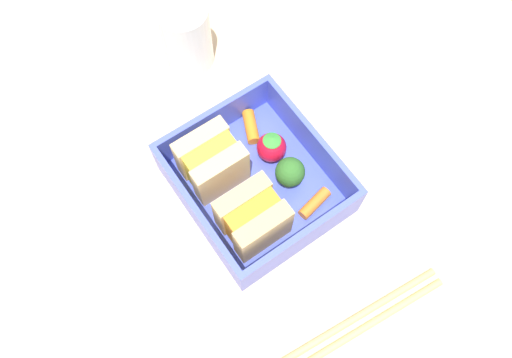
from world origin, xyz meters
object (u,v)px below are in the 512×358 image
(carrot_stick_left, at_px, (315,203))
(broccoli_floret, at_px, (290,173))
(strawberry_far_left, at_px, (272,147))
(folded_napkin, at_px, (364,93))
(sandwich_center_left, at_px, (212,162))
(drinking_glass, at_px, (186,36))
(sandwich_left, at_px, (253,218))
(carrot_stick_far_left, at_px, (251,127))
(chopstick_pair, at_px, (351,328))

(carrot_stick_left, xyz_separation_m, broccoli_floret, (0.04, 0.01, 0.02))
(strawberry_far_left, height_order, folded_napkin, strawberry_far_left)
(sandwich_center_left, xyz_separation_m, carrot_stick_left, (-0.09, -0.06, -0.02))
(broccoli_floret, bearing_deg, drinking_glass, -0.56)
(sandwich_left, distance_m, carrot_stick_far_left, 0.11)
(carrot_stick_left, relative_size, broccoli_floret, 0.95)
(drinking_glass, bearing_deg, broccoli_floret, 179.44)
(drinking_glass, bearing_deg, sandwich_left, 164.40)
(sandwich_left, xyz_separation_m, carrot_stick_left, (-0.02, -0.06, -0.02))
(strawberry_far_left, bearing_deg, sandwich_left, 131.85)
(sandwich_left, distance_m, strawberry_far_left, 0.08)
(sandwich_left, xyz_separation_m, carrot_stick_far_left, (0.09, -0.06, -0.02))
(carrot_stick_left, distance_m, folded_napkin, 0.15)
(drinking_glass, bearing_deg, carrot_stick_far_left, -179.84)
(sandwich_center_left, distance_m, strawberry_far_left, 0.06)
(strawberry_far_left, bearing_deg, broccoli_floret, 174.77)
(sandwich_center_left, bearing_deg, broccoli_floret, -131.52)
(folded_napkin, bearing_deg, drinking_glass, 41.41)
(strawberry_far_left, bearing_deg, drinking_glass, 0.49)
(carrot_stick_left, xyz_separation_m, strawberry_far_left, (0.07, 0.00, 0.01))
(sandwich_center_left, xyz_separation_m, chopstick_pair, (-0.20, -0.02, -0.04))
(folded_napkin, bearing_deg, carrot_stick_left, 120.13)
(chopstick_pair, bearing_deg, carrot_stick_left, -20.56)
(sandwich_center_left, distance_m, chopstick_pair, 0.21)
(sandwich_left, xyz_separation_m, chopstick_pair, (-0.13, -0.02, -0.04))
(sandwich_left, distance_m, drinking_glass, 0.22)
(strawberry_far_left, relative_size, drinking_glass, 0.46)
(broccoli_floret, relative_size, chopstick_pair, 0.19)
(sandwich_center_left, distance_m, drinking_glass, 0.16)
(sandwich_left, relative_size, folded_napkin, 0.52)
(carrot_stick_far_left, height_order, chopstick_pair, carrot_stick_far_left)
(carrot_stick_left, bearing_deg, broccoli_floret, 8.72)
(sandwich_left, bearing_deg, folded_napkin, -72.83)
(sandwich_left, bearing_deg, carrot_stick_far_left, -33.60)
(sandwich_center_left, xyz_separation_m, carrot_stick_far_left, (0.02, -0.06, -0.02))
(sandwich_center_left, xyz_separation_m, broccoli_floret, (-0.05, -0.06, -0.01))
(sandwich_center_left, bearing_deg, carrot_stick_left, -143.87)
(sandwich_left, distance_m, chopstick_pair, 0.14)
(sandwich_left, bearing_deg, drinking_glass, -15.60)
(sandwich_left, xyz_separation_m, drinking_glass, (0.22, -0.06, -0.00))
(carrot_stick_left, bearing_deg, sandwich_center_left, 36.13)
(carrot_stick_left, bearing_deg, sandwich_left, 75.62)
(sandwich_left, distance_m, broccoli_floret, 0.06)
(drinking_glass, relative_size, folded_napkin, 0.73)
(broccoli_floret, height_order, drinking_glass, drinking_glass)
(sandwich_center_left, xyz_separation_m, strawberry_far_left, (-0.02, -0.06, -0.01))
(sandwich_left, distance_m, carrot_stick_left, 0.07)
(sandwich_left, relative_size, strawberry_far_left, 1.54)
(sandwich_left, xyz_separation_m, sandwich_center_left, (0.07, 0.00, 0.00))
(carrot_stick_far_left, relative_size, drinking_glass, 0.45)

